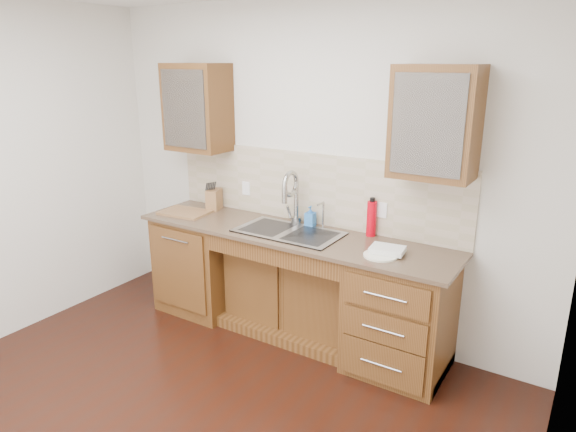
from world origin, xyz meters
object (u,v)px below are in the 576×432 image
Objects in this scene: plate at (381,255)px; soap_bottle at (310,216)px; cutting_board at (185,212)px; water_bottle at (371,219)px; knife_block at (214,199)px.

soap_bottle is at bearing 156.47° from plate.
soap_bottle is at bearing 13.91° from cutting_board.
cutting_board is (-1.65, -0.32, -0.13)m from water_bottle.
plate is 0.57× the size of cutting_board.
plate is at bearing -1.51° from cutting_board.
knife_block reaches higher than soap_bottle.
cutting_board is (-0.14, -0.24, -0.08)m from knife_block.
knife_block reaches higher than plate.
knife_block is at bearing 170.61° from plate.
plate is at bearing -27.25° from soap_bottle.
soap_bottle is at bearing -16.14° from knife_block.
plate is at bearing -57.56° from water_bottle.
soap_bottle is 1.17m from cutting_board.
knife_block is at bearing 59.84° from cutting_board.
plate is at bearing -27.87° from knife_block.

